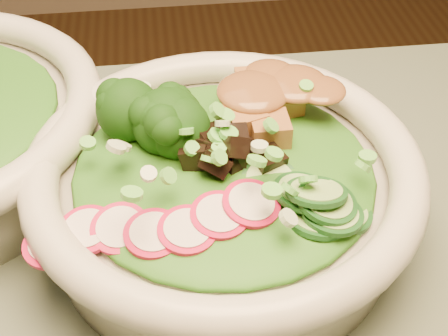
{
  "coord_description": "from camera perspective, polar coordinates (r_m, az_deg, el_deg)",
  "views": [
    {
      "loc": [
        -0.05,
        -0.2,
        1.12
      ],
      "look_at": [
        -0.01,
        0.15,
        0.81
      ],
      "focal_mm": 50.0,
      "sensor_mm": 36.0,
      "label": 1
    }
  ],
  "objects": [
    {
      "name": "tofu_cubes",
      "position": [
        0.5,
        4.37,
        5.74
      ],
      "size": [
        0.11,
        0.08,
        0.04
      ],
      "primitive_type": null,
      "rotation": [
        0.0,
        0.0,
        -0.16
      ],
      "color": "#976032",
      "rests_on": "salad_bowl"
    },
    {
      "name": "peanut_sauce",
      "position": [
        0.49,
        4.46,
        7.09
      ],
      "size": [
        0.08,
        0.06,
        0.02
      ],
      "primitive_type": "ellipsoid",
      "color": "brown",
      "rests_on": "tofu_cubes"
    },
    {
      "name": "salad_bowl",
      "position": [
        0.47,
        -0.0,
        -1.9
      ],
      "size": [
        0.3,
        0.3,
        0.08
      ],
      "rotation": [
        0.0,
        0.0,
        -0.16
      ],
      "color": "beige",
      "rests_on": "dining_table"
    },
    {
      "name": "broccoli_florets",
      "position": [
        0.48,
        -7.22,
        4.41
      ],
      "size": [
        0.1,
        0.09,
        0.05
      ],
      "primitive_type": null,
      "rotation": [
        0.0,
        0.0,
        -0.16
      ],
      "color": "black",
      "rests_on": "salad_bowl"
    },
    {
      "name": "cucumber_slices",
      "position": [
        0.43,
        8.14,
        -1.96
      ],
      "size": [
        0.09,
        0.09,
        0.04
      ],
      "primitive_type": null,
      "rotation": [
        0.0,
        0.0,
        -0.16
      ],
      "color": "#97C66E",
      "rests_on": "salad_bowl"
    },
    {
      "name": "lettuce_bed",
      "position": [
        0.46,
        0.0,
        0.09
      ],
      "size": [
        0.22,
        0.22,
        0.03
      ],
      "primitive_type": "ellipsoid",
      "color": "#245712",
      "rests_on": "salad_bowl"
    },
    {
      "name": "radish_slices",
      "position": [
        0.41,
        -4.94,
        -5.3
      ],
      "size": [
        0.13,
        0.06,
        0.02
      ],
      "primitive_type": null,
      "rotation": [
        0.0,
        0.0,
        -0.16
      ],
      "color": "#B30D39",
      "rests_on": "salad_bowl"
    },
    {
      "name": "mushroom_heap",
      "position": [
        0.46,
        0.87,
        2.54
      ],
      "size": [
        0.09,
        0.09,
        0.04
      ],
      "primitive_type": null,
      "rotation": [
        0.0,
        0.0,
        -0.16
      ],
      "color": "black",
      "rests_on": "salad_bowl"
    },
    {
      "name": "scallion_garnish",
      "position": [
        0.44,
        0.0,
        2.71
      ],
      "size": [
        0.21,
        0.21,
        0.03
      ],
      "primitive_type": null,
      "color": "#5FBE43",
      "rests_on": "salad_bowl"
    }
  ]
}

